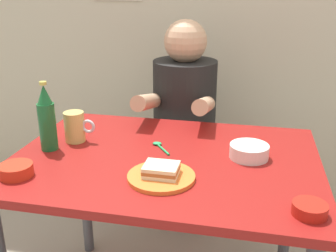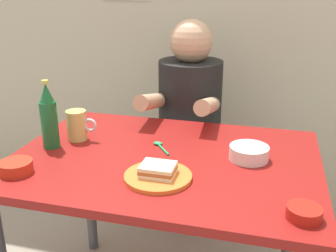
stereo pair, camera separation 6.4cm
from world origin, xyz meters
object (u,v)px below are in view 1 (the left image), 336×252
object	(u,v)px
person_seated	(184,101)
beer_mug	(75,127)
dining_table	(165,179)
beer_bottle	(47,119)
plate_orange	(161,177)
rice_bowl_white	(249,151)
sandwich	(161,170)
stool	(184,174)

from	to	relation	value
person_seated	beer_mug	distance (m)	0.65
dining_table	person_seated	distance (m)	0.63
person_seated	beer_bottle	bearing A→B (deg)	-121.98
person_seated	beer_bottle	size ratio (longest dim) A/B	2.75
dining_table	beer_mug	distance (m)	0.41
person_seated	plate_orange	world-z (taller)	person_seated
dining_table	plate_orange	world-z (taller)	plate_orange
beer_bottle	beer_mug	bearing A→B (deg)	56.32
person_seated	rice_bowl_white	bearing A→B (deg)	-59.22
plate_orange	beer_bottle	distance (m)	0.50
sandwich	beer_bottle	xyz separation A→B (m)	(-0.47, 0.14, 0.09)
beer_bottle	rice_bowl_white	world-z (taller)	beer_bottle
dining_table	sandwich	world-z (taller)	sandwich
stool	rice_bowl_white	distance (m)	0.79
dining_table	stool	bearing A→B (deg)	93.56
beer_mug	beer_bottle	xyz separation A→B (m)	(-0.06, -0.10, 0.06)
dining_table	stool	xyz separation A→B (m)	(-0.04, 0.63, -0.30)
stool	beer_mug	bearing A→B (deg)	-121.16
stool	plate_orange	xyz separation A→B (m)	(0.06, -0.80, 0.40)
person_seated	rice_bowl_white	size ratio (longest dim) A/B	5.14
sandwich	person_seated	bearing A→B (deg)	94.70
person_seated	beer_bottle	distance (m)	0.77
stool	beer_mug	xyz separation A→B (m)	(-0.34, -0.56, 0.45)
dining_table	beer_mug	bearing A→B (deg)	169.59
plate_orange	dining_table	bearing A→B (deg)	98.56
sandwich	beer_mug	xyz separation A→B (m)	(-0.40, 0.24, 0.03)
dining_table	rice_bowl_white	xyz separation A→B (m)	(0.30, 0.05, 0.12)
beer_mug	beer_bottle	bearing A→B (deg)	-123.68
stool	beer_mug	world-z (taller)	beer_mug
stool	person_seated	world-z (taller)	person_seated
sandwich	beer_bottle	world-z (taller)	beer_bottle
plate_orange	beer_mug	distance (m)	0.47
sandwich	stool	bearing A→B (deg)	94.63
stool	rice_bowl_white	bearing A→B (deg)	-59.71
person_seated	plate_orange	bearing A→B (deg)	-85.30
rice_bowl_white	dining_table	bearing A→B (deg)	-169.69
plate_orange	stool	bearing A→B (deg)	94.63
person_seated	sandwich	size ratio (longest dim) A/B	6.54
dining_table	beer_bottle	distance (m)	0.49
plate_orange	beer_mug	xyz separation A→B (m)	(-0.40, 0.24, 0.05)
plate_orange	sandwich	distance (m)	0.02
dining_table	stool	world-z (taller)	dining_table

